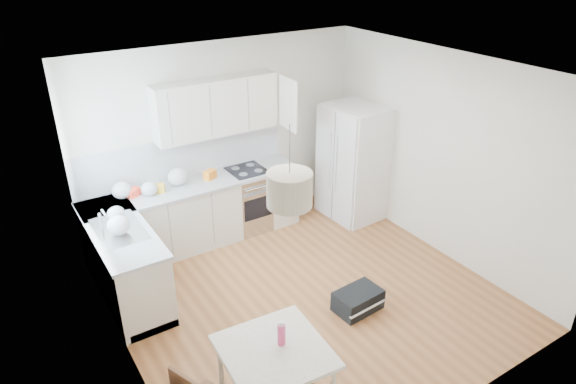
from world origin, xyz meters
The scene contains 28 objects.
floor centered at (0.00, 0.00, 0.00)m, with size 4.20×4.20×0.00m, color brown.
ceiling centered at (0.00, 0.00, 2.70)m, with size 4.20×4.20×0.00m, color white.
wall_back centered at (0.00, 2.10, 1.35)m, with size 4.20×4.20×0.00m, color white.
wall_left centered at (-2.10, 0.00, 1.35)m, with size 4.20×4.20×0.00m, color white.
wall_right centered at (2.10, 0.00, 1.35)m, with size 4.20×4.20×0.00m, color white.
window_glassblock centered at (-2.09, 1.15, 1.75)m, with size 0.02×1.00×1.00m, color #BFE0F9.
cabinets_back centered at (-0.60, 1.80, 0.44)m, with size 3.00×0.60×0.88m, color silver.
cabinets_left centered at (-1.80, 1.20, 0.44)m, with size 0.60×1.80×0.88m, color silver.
counter_back centered at (-0.60, 1.80, 0.90)m, with size 3.02×0.64×0.04m, color #ABADB0.
counter_left centered at (-1.80, 1.20, 0.90)m, with size 0.64×1.82×0.04m, color #ABADB0.
backsplash_back centered at (-0.60, 2.09, 1.21)m, with size 3.00×0.01×0.58m, color silver.
backsplash_left centered at (-2.09, 1.20, 1.21)m, with size 0.01×1.80×0.58m, color silver.
upper_cabinets centered at (-0.15, 1.94, 1.88)m, with size 1.70×0.32×0.75m, color silver.
range_oven centered at (0.20, 1.80, 0.44)m, with size 0.50×0.61×0.88m, color #BABCBF, non-canonical shape.
sink centered at (-1.80, 1.15, 0.92)m, with size 0.50×0.80×0.16m, color #BABCBF, non-canonical shape.
refrigerator centered at (1.74, 1.29, 0.87)m, with size 0.83×0.87×1.74m, color white, non-canonical shape.
dining_table centered at (-1.18, -1.22, 0.63)m, with size 0.95×0.95×0.70m.
drink_bottle centered at (-1.09, -1.19, 0.82)m, with size 0.07×0.07×0.25m, color #D53B6D.
gym_bag centered at (0.35, -0.54, 0.12)m, with size 0.54×0.35×0.25m, color black.
pendant_lamp centered at (-1.00, -1.18, 2.18)m, with size 0.35×0.35×0.27m, color #C1AD94.
grocery_bag_a centered at (-1.54, 1.89, 1.03)m, with size 0.24×0.21×0.22m, color silver.
grocery_bag_b centered at (-1.22, 1.78, 1.01)m, with size 0.21×0.18×0.19m, color silver.
grocery_bag_c centered at (-0.79, 1.87, 1.04)m, with size 0.27×0.23×0.24m, color silver.
grocery_bag_d centered at (-1.76, 1.36, 1.01)m, with size 0.20×0.17×0.18m, color silver.
grocery_bag_e centered at (-1.82, 1.03, 1.03)m, with size 0.25×0.22×0.23m, color silver.
snack_orange centered at (-0.35, 1.83, 0.98)m, with size 0.17×0.11×0.12m, color orange.
snack_yellow centered at (-1.09, 1.81, 0.97)m, with size 0.16×0.10×0.11m, color gold.
snack_red centered at (-1.40, 1.87, 0.97)m, with size 0.16×0.10×0.11m, color red.
Camera 1 is at (-2.88, -4.10, 3.90)m, focal length 32.00 mm.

